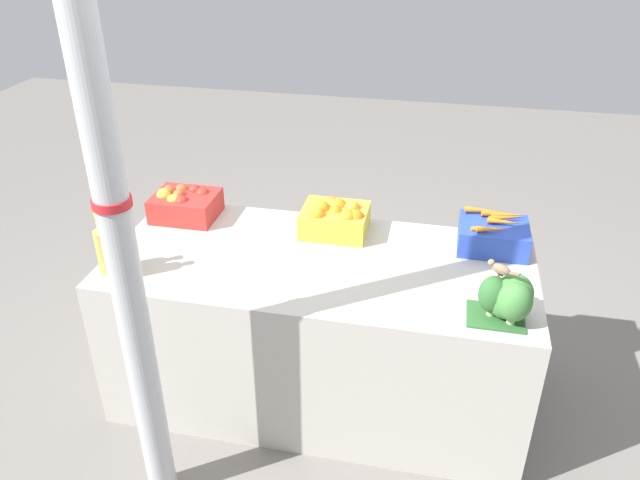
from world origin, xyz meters
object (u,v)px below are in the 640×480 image
Objects in this scene: carrot_crate at (493,235)px; broccoli_pile at (508,298)px; juice_bottle_amber at (130,255)px; support_pole at (116,222)px; juice_bottle_golden at (105,247)px; sparrow_bird at (500,268)px; apple_crate at (185,203)px; orange_crate at (335,218)px.

broccoli_pile is (0.03, -0.56, 0.03)m from carrot_crate.
support_pole is at bearing -61.67° from juice_bottle_amber.
juice_bottle_golden reaches higher than broccoli_pile.
juice_bottle_amber is 1.89× the size of sparrow_bird.
apple_crate is 1.60m from sparrow_bird.
carrot_crate is 1.09× the size of juice_bottle_golden.
carrot_crate is (0.74, 0.00, -0.01)m from orange_crate.
juice_bottle_amber is at bearing -90.84° from apple_crate.
support_pole reaches higher than carrot_crate.
support_pole reaches higher than apple_crate.
sparrow_bird reaches higher than broccoli_pile.
broccoli_pile is at bearing -0.05° from juice_bottle_golden.
sparrow_bird is at bearing 0.19° from juice_bottle_amber.
juice_bottle_amber is at bearing 179.94° from broccoli_pile.
support_pole is at bearing -118.47° from orange_crate.
juice_bottle_golden is (-0.35, 0.44, -0.39)m from support_pole.
broccoli_pile is (1.31, 0.44, -0.41)m from support_pole.
sparrow_bird is (-0.01, -0.55, 0.16)m from carrot_crate.
support_pole reaches higher than sparrow_bird.
support_pole is 20.81× the size of sparrow_bird.
carrot_crate is 0.56m from broccoli_pile.
juice_bottle_amber is at bearing -0.00° from juice_bottle_golden.
support_pole is at bearing 50.06° from sparrow_bird.
apple_crate is at bearing 10.33° from sparrow_bird.
juice_bottle_golden is (-0.90, -0.56, 0.04)m from orange_crate.
carrot_crate is 1.32× the size of broccoli_pile.
apple_crate is 1.32× the size of broccoli_pile.
orange_crate is at bearing 144.15° from broccoli_pile.
orange_crate is 2.54× the size of sparrow_bird.
apple_crate is 1.35× the size of juice_bottle_amber.
support_pole is at bearing -141.92° from carrot_crate.
broccoli_pile is at bearing -35.85° from orange_crate.
juice_bottle_amber reaches higher than broccoli_pile.
orange_crate is at bearing 61.53° from support_pole.
sparrow_bird reaches higher than orange_crate.
carrot_crate is at bearing 93.43° from broccoli_pile.
support_pole is at bearing -161.39° from broccoli_pile.
support_pole reaches higher than orange_crate.
orange_crate is at bearing -0.21° from apple_crate.
orange_crate is 1.09× the size of juice_bottle_golden.
broccoli_pile is 1.93× the size of sparrow_bird.
sparrow_bird is at bearing 19.48° from support_pole.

